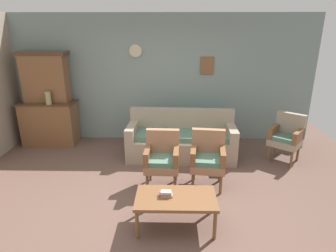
% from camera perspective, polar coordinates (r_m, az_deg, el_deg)
% --- Properties ---
extents(ground_plane, '(7.68, 7.68, 0.00)m').
position_cam_1_polar(ground_plane, '(4.23, -1.71, -15.37)').
color(ground_plane, brown).
extents(wall_back_with_decor, '(6.40, 0.09, 2.70)m').
position_cam_1_polar(wall_back_with_decor, '(6.21, -0.69, 9.37)').
color(wall_back_with_decor, gray).
rests_on(wall_back_with_decor, ground).
extents(side_cabinet, '(1.16, 0.55, 0.93)m').
position_cam_1_polar(side_cabinet, '(6.60, -22.56, 0.56)').
color(side_cabinet, brown).
rests_on(side_cabinet, ground).
extents(cabinet_upper_hutch, '(0.99, 0.38, 1.03)m').
position_cam_1_polar(cabinet_upper_hutch, '(6.46, -23.39, 9.10)').
color(cabinet_upper_hutch, brown).
rests_on(cabinet_upper_hutch, side_cabinet).
extents(vase_on_cabinet, '(0.11, 0.11, 0.26)m').
position_cam_1_polar(vase_on_cabinet, '(6.24, -22.91, 5.20)').
color(vase_on_cabinet, '#9C9460').
rests_on(vase_on_cabinet, side_cabinet).
extents(floral_couch, '(2.08, 0.89, 0.90)m').
position_cam_1_polar(floral_couch, '(5.52, 2.68, -2.98)').
color(floral_couch, gray).
rests_on(floral_couch, ground).
extents(armchair_near_couch_end, '(0.54, 0.51, 0.90)m').
position_cam_1_polar(armchair_near_couch_end, '(4.44, -1.19, -6.21)').
color(armchair_near_couch_end, '#9E6B4C').
rests_on(armchair_near_couch_end, ground).
extents(armchair_near_cabinet, '(0.57, 0.55, 0.90)m').
position_cam_1_polar(armchair_near_cabinet, '(4.49, 7.97, -6.11)').
color(armchair_near_cabinet, '#9E6B4C').
rests_on(armchair_near_cabinet, ground).
extents(wingback_chair_by_fireplace, '(0.71, 0.71, 0.90)m').
position_cam_1_polar(wingback_chair_by_fireplace, '(5.74, 22.69, -1.77)').
color(wingback_chair_by_fireplace, gray).
rests_on(wingback_chair_by_fireplace, ground).
extents(coffee_table, '(1.00, 0.56, 0.42)m').
position_cam_1_polar(coffee_table, '(3.64, 1.59, -14.61)').
color(coffee_table, brown).
rests_on(coffee_table, ground).
extents(book_stack_on_table, '(0.16, 0.09, 0.08)m').
position_cam_1_polar(book_stack_on_table, '(3.60, -0.39, -13.45)').
color(book_stack_on_table, tan).
rests_on(book_stack_on_table, coffee_table).
extents(floor_vase_by_wall, '(0.19, 0.19, 0.62)m').
position_cam_1_polar(floor_vase_by_wall, '(6.58, 24.88, -1.29)').
color(floor_vase_by_wall, '#6D564E').
rests_on(floor_vase_by_wall, ground).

